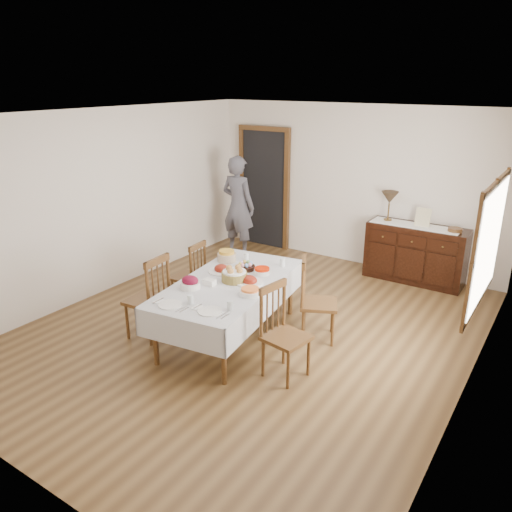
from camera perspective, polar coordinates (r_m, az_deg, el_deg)
The scene contains 26 objects.
ground at distance 6.31m, azimuth -0.51°, elevation -8.41°, with size 6.00×6.00×0.00m, color brown.
room_shell at distance 6.14m, azimuth 0.52°, elevation 7.19°, with size 5.02×6.02×2.65m.
dining_table at distance 5.88m, azimuth -3.10°, elevation -3.70°, with size 1.35×2.24×0.73m.
chair_left_near at distance 6.05m, azimuth -12.02°, elevation -4.57°, with size 0.47×0.47×1.05m.
chair_left_far at distance 6.81m, azimuth -7.45°, elevation -2.06°, with size 0.41×0.41×0.92m.
chair_right_near at distance 5.21m, azimuth 3.04°, elevation -8.55°, with size 0.48×0.48×1.00m.
chair_right_far at distance 5.94m, azimuth 6.69°, elevation -4.87°, with size 0.57×0.57×1.02m.
sideboard at distance 7.99m, azimuth 17.76°, elevation 0.28°, with size 1.47×0.53×0.88m.
person at distance 8.64m, azimuth -2.05°, elevation 6.06°, with size 0.58×0.37×1.87m, color #54535E.
bread_basket at distance 5.83m, azimuth -2.49°, elevation -2.19°, with size 0.30×0.30×0.18m.
egg_basket at distance 6.17m, azimuth -1.21°, elevation -1.21°, with size 0.24×0.24×0.11m.
ham_platter_a at distance 6.12m, azimuth -3.96°, elevation -1.56°, with size 0.33×0.33×0.11m.
ham_platter_b at distance 5.78m, azimuth -0.76°, elevation -2.85°, with size 0.32×0.32×0.11m.
beet_bowl at distance 5.68m, azimuth -7.53°, elevation -3.06°, with size 0.22×0.22×0.15m.
carrot_bowl at distance 6.03m, azimuth 0.70°, elevation -1.73°, with size 0.20×0.20×0.08m.
pineapple_bowl at distance 6.46m, azimuth -3.37°, elevation -0.01°, with size 0.25×0.25×0.14m.
casserole_dish at distance 5.48m, azimuth -0.66°, elevation -4.09°, with size 0.25×0.25×0.08m.
butter_dish at distance 5.74m, azimuth -5.34°, elevation -3.01°, with size 0.15×0.11×0.07m.
setting_left at distance 5.32m, azimuth -9.06°, elevation -5.30°, with size 0.44×0.31×0.10m.
setting_right at distance 5.13m, azimuth -4.57°, elevation -6.07°, with size 0.44×0.31×0.10m.
glass_far_a at distance 6.49m, azimuth -1.11°, elevation -0.08°, with size 0.06×0.06×0.10m.
glass_far_b at distance 6.29m, azimuth 3.05°, elevation -0.72°, with size 0.07×0.07×0.11m.
runner at distance 7.84m, azimuth 17.72°, elevation 3.34°, with size 1.30×0.35×0.01m.
table_lamp at distance 7.92m, azimuth 15.03°, elevation 6.39°, with size 0.26×0.26×0.46m.
picture_frame at distance 7.81m, azimuth 18.54°, elevation 4.21°, with size 0.22×0.08×0.28m.
deco_bowl at distance 7.71m, azimuth 21.79°, elevation 2.78°, with size 0.20×0.20×0.06m.
Camera 1 is at (3.11, -4.61, 2.98)m, focal length 35.00 mm.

